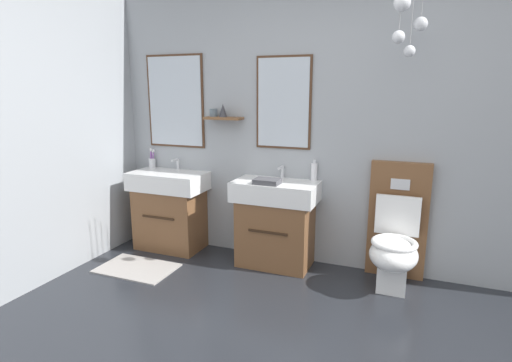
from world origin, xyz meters
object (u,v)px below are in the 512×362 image
object	(u,v)px
toilet	(395,241)
toothbrush_cup	(152,162)
vanity_sink_left	(170,208)
folded_hand_towel	(267,181)
vanity_sink_right	(276,221)
soap_dispenser	(314,172)

from	to	relation	value
toilet	toothbrush_cup	xyz separation A→B (m)	(-2.45, 0.16, 0.46)
vanity_sink_left	folded_hand_towel	xyz separation A→B (m)	(1.08, -0.12, 0.39)
vanity_sink_left	vanity_sink_right	distance (m)	1.12
toothbrush_cup	soap_dispenser	xyz separation A→B (m)	(1.72, 0.01, 0.02)
soap_dispenser	folded_hand_towel	size ratio (longest dim) A/B	0.86
vanity_sink_right	folded_hand_towel	distance (m)	0.41
vanity_sink_left	vanity_sink_right	xyz separation A→B (m)	(1.12, 0.00, 0.00)
vanity_sink_right	toilet	xyz separation A→B (m)	(1.04, -0.02, -0.04)
folded_hand_towel	vanity_sink_right	bearing A→B (deg)	71.92
toilet	vanity_sink_left	bearing A→B (deg)	179.54
vanity_sink_right	toilet	size ratio (longest dim) A/B	0.78
vanity_sink_right	folded_hand_towel	bearing A→B (deg)	-108.08
soap_dispenser	vanity_sink_left	bearing A→B (deg)	-173.85
vanity_sink_left	folded_hand_towel	distance (m)	1.16
vanity_sink_left	soap_dispenser	distance (m)	1.50
vanity_sink_left	vanity_sink_right	world-z (taller)	same
toothbrush_cup	folded_hand_towel	bearing A→B (deg)	-10.95
vanity_sink_left	toothbrush_cup	bearing A→B (deg)	153.94
folded_hand_towel	toothbrush_cup	bearing A→B (deg)	169.05
vanity_sink_right	soap_dispenser	distance (m)	0.57
toothbrush_cup	folded_hand_towel	world-z (taller)	toothbrush_cup
toothbrush_cup	folded_hand_towel	distance (m)	1.40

